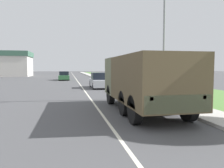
{
  "coord_description": "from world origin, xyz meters",
  "views": [
    {
      "loc": [
        -1.48,
        0.23,
        2.1
      ],
      "look_at": [
        0.81,
        11.52,
        1.24
      ],
      "focal_mm": 35.0,
      "sensor_mm": 36.0,
      "label": 1
    }
  ],
  "objects_px": {
    "military_truck": "(143,79)",
    "car_second_ahead": "(64,76)",
    "lamp_post": "(161,37)",
    "car_nearest_ahead": "(99,81)"
  },
  "relations": [
    {
      "from": "military_truck",
      "to": "car_second_ahead",
      "type": "bearing_deg",
      "value": 98.39
    },
    {
      "from": "military_truck",
      "to": "lamp_post",
      "type": "bearing_deg",
      "value": 55.6
    },
    {
      "from": "car_second_ahead",
      "to": "lamp_post",
      "type": "distance_m",
      "value": 25.41
    },
    {
      "from": "lamp_post",
      "to": "military_truck",
      "type": "bearing_deg",
      "value": -124.4
    },
    {
      "from": "military_truck",
      "to": "car_nearest_ahead",
      "type": "bearing_deg",
      "value": 91.34
    },
    {
      "from": "car_second_ahead",
      "to": "military_truck",
      "type": "bearing_deg",
      "value": -81.61
    },
    {
      "from": "car_nearest_ahead",
      "to": "lamp_post",
      "type": "relative_size",
      "value": 0.67
    },
    {
      "from": "military_truck",
      "to": "lamp_post",
      "type": "distance_m",
      "value": 5.13
    },
    {
      "from": "car_nearest_ahead",
      "to": "car_second_ahead",
      "type": "height_order",
      "value": "car_nearest_ahead"
    },
    {
      "from": "military_truck",
      "to": "lamp_post",
      "type": "relative_size",
      "value": 1.04
    }
  ]
}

